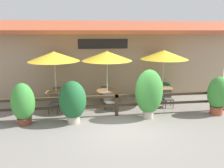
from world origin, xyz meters
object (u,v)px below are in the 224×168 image
at_px(potted_plant_broad_leaf, 149,93).
at_px(chair_near_wallside, 58,93).
at_px(chair_far_wallside, 156,89).
at_px(potted_plant_corner_fern, 218,95).
at_px(patio_umbrella_near, 54,56).
at_px(potted_plant_entrance_palm, 165,90).
at_px(dining_table_middle, 107,93).
at_px(chair_middle_streetside, 109,101).
at_px(chair_near_streetside, 54,103).
at_px(chair_far_streetside, 168,98).
at_px(patio_umbrella_middle, 107,56).
at_px(dining_table_far, 162,90).
at_px(chair_middle_wallside, 105,92).
at_px(potted_plant_small_flowering, 73,101).
at_px(potted_plant_tall_tropical, 23,103).
at_px(patio_umbrella_far, 164,55).
at_px(dining_table_near, 56,94).

bearing_deg(potted_plant_broad_leaf, chair_near_wallside, 145.74).
height_order(chair_far_wallside, potted_plant_corner_fern, potted_plant_corner_fern).
bearing_deg(patio_umbrella_near, potted_plant_corner_fern, -15.42).
xyz_separation_m(chair_near_wallside, potted_plant_entrance_palm, (6.00, 0.12, -0.05)).
xyz_separation_m(dining_table_middle, potted_plant_entrance_palm, (3.45, 1.07, -0.21)).
relative_size(chair_middle_streetside, potted_plant_entrance_palm, 1.00).
distance_m(chair_near_streetside, chair_near_wallside, 1.63).
bearing_deg(chair_far_wallside, chair_far_streetside, 94.98).
xyz_separation_m(patio_umbrella_middle, potted_plant_corner_fern, (4.76, -1.87, -1.58)).
bearing_deg(patio_umbrella_near, dining_table_far, 0.78).
bearing_deg(chair_near_streetside, chair_middle_wallside, 38.71).
distance_m(dining_table_far, potted_plant_broad_leaf, 2.53).
xyz_separation_m(chair_near_streetside, potted_plant_broad_leaf, (4.11, -1.18, 0.66)).
bearing_deg(chair_middle_streetside, dining_table_far, 7.75).
height_order(chair_middle_wallside, potted_plant_corner_fern, potted_plant_corner_fern).
distance_m(patio_umbrella_middle, potted_plant_small_flowering, 3.00).
bearing_deg(patio_umbrella_middle, potted_plant_tall_tropical, -152.51).
distance_m(patio_umbrella_far, potted_plant_small_flowering, 5.30).
relative_size(chair_middle_wallside, dining_table_far, 0.78).
relative_size(potted_plant_corner_fern, potted_plant_tall_tropical, 1.02).
distance_m(patio_umbrella_near, chair_middle_wallside, 3.25).
bearing_deg(chair_far_wallside, potted_plant_corner_fern, 125.98).
relative_size(chair_near_wallside, chair_far_streetside, 1.00).
relative_size(dining_table_middle, chair_far_wallside, 1.28).
bearing_deg(chair_far_wallside, chair_near_wallside, 4.61).
bearing_deg(dining_table_near, chair_near_streetside, -91.30).
distance_m(dining_table_middle, potted_plant_tall_tropical, 4.02).
bearing_deg(chair_middle_streetside, chair_near_wallside, 134.91).
xyz_separation_m(potted_plant_broad_leaf, potted_plant_entrance_palm, (1.87, 2.93, -0.71)).
bearing_deg(patio_umbrella_middle, dining_table_far, 3.98).
bearing_deg(potted_plant_tall_tropical, chair_near_streetside, 48.44).
bearing_deg(chair_far_streetside, patio_umbrella_far, 94.73).
bearing_deg(dining_table_middle, potted_plant_corner_fern, -21.48).
xyz_separation_m(chair_near_wallside, dining_table_middle, (2.55, -0.95, 0.16)).
xyz_separation_m(chair_near_streetside, patio_umbrella_middle, (2.53, 0.69, 2.03)).
height_order(potted_plant_small_flowering, potted_plant_broad_leaf, potted_plant_broad_leaf).
distance_m(dining_table_far, potted_plant_small_flowering, 5.07).
bearing_deg(potted_plant_corner_fern, chair_middle_wallside, 151.07).
bearing_deg(patio_umbrella_middle, potted_plant_entrance_palm, 17.18).
xyz_separation_m(patio_umbrella_near, potted_plant_tall_tropical, (-1.06, -1.99, -1.63)).
xyz_separation_m(dining_table_near, patio_umbrella_far, (5.46, 0.07, 1.88)).
xyz_separation_m(dining_table_far, potted_plant_tall_tropical, (-6.51, -2.06, 0.25)).
height_order(dining_table_near, potted_plant_broad_leaf, potted_plant_broad_leaf).
relative_size(chair_near_streetside, chair_far_wallside, 1.00).
bearing_deg(chair_near_streetside, chair_far_wallside, 25.39).
relative_size(chair_far_wallside, potted_plant_corner_fern, 0.49).
relative_size(patio_umbrella_middle, potted_plant_broad_leaf, 1.30).
xyz_separation_m(dining_table_near, potted_plant_tall_tropical, (-1.06, -1.99, 0.25)).
distance_m(chair_near_wallside, dining_table_middle, 2.72).
xyz_separation_m(patio_umbrella_middle, potted_plant_small_flowering, (-1.61, -1.99, -1.57)).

